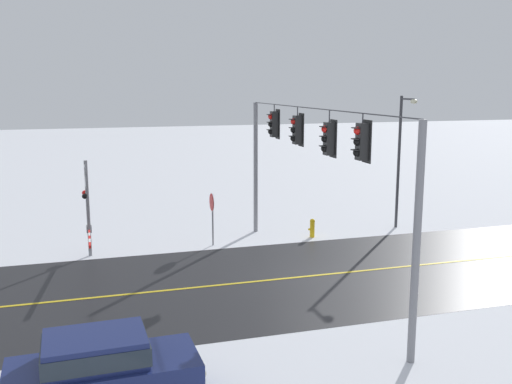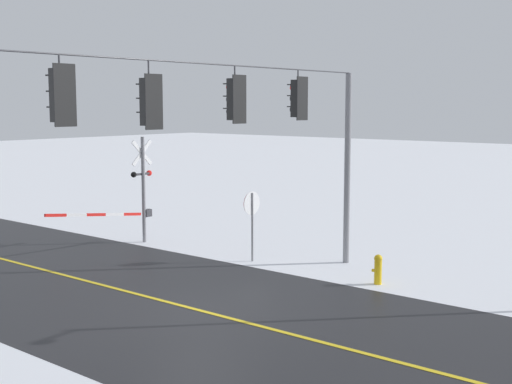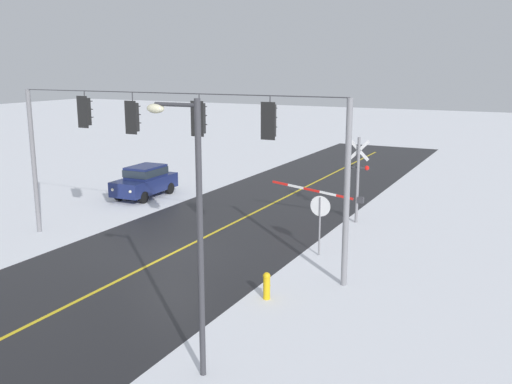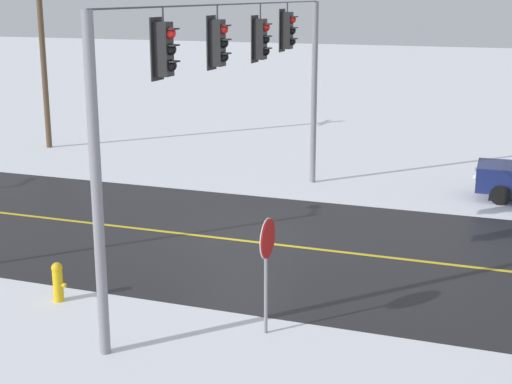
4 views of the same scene
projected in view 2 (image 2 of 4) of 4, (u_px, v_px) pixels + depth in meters
The scene contains 7 objects.
ground_plane at pixel (198, 310), 17.68m from camera, with size 160.00×160.00×0.00m, color white.
road_asphalt at pixel (413, 366), 13.89m from camera, with size 9.00×80.00×0.01m, color black.
lane_centre_line at pixel (413, 366), 13.89m from camera, with size 0.14×72.00×0.01m, color gold.
signal_span at pixel (197, 136), 17.17m from camera, with size 14.20×0.47×6.22m.
stop_sign at pixel (252, 210), 23.03m from camera, with size 0.80×0.09×2.35m.
railroad_crossing at pixel (134, 191), 25.89m from camera, with size 4.80×0.31×4.00m.
fire_hydrant at pixel (378, 268), 20.20m from camera, with size 0.24×0.31×0.88m.
Camera 2 is at (12.29, 12.07, 5.20)m, focal length 48.83 mm.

